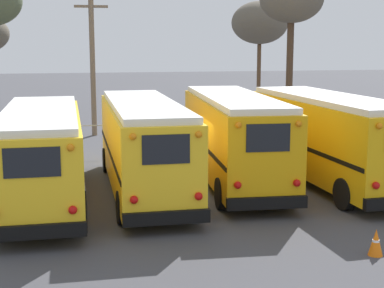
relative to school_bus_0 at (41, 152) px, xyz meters
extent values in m
plane|color=#424247|center=(5.05, 0.40, -1.66)|extent=(160.00, 160.00, 0.00)
cube|color=yellow|center=(0.00, 0.02, -0.06)|extent=(2.51, 9.40, 2.45)
cube|color=white|center=(0.00, 0.02, 1.26)|extent=(2.31, 9.03, 0.20)
cube|color=black|center=(0.03, -4.72, -1.11)|extent=(2.50, 0.21, 0.36)
cube|color=black|center=(0.03, -4.69, 0.61)|extent=(1.35, 0.04, 0.74)
sphere|color=red|center=(0.95, -4.72, -0.62)|extent=(0.22, 0.22, 0.22)
sphere|color=orange|center=(0.95, -4.72, 0.94)|extent=(0.18, 0.18, 0.18)
cube|color=black|center=(-1.24, 0.01, -0.25)|extent=(0.08, 9.20, 0.14)
cube|color=black|center=(1.24, 0.03, -0.25)|extent=(0.08, 9.20, 0.14)
cylinder|color=black|center=(-1.17, 3.41, -1.13)|extent=(0.29, 1.05, 1.05)
cylinder|color=black|center=(1.13, 3.42, -1.13)|extent=(0.29, 1.05, 1.05)
cylinder|color=black|center=(1.17, -3.37, -1.13)|extent=(0.29, 1.05, 1.05)
cube|color=yellow|center=(3.37, 0.70, -0.02)|extent=(2.34, 9.55, 2.61)
cube|color=white|center=(3.37, 0.70, 1.39)|extent=(2.16, 9.16, 0.20)
cube|color=black|center=(3.39, -4.11, -1.14)|extent=(2.35, 0.21, 0.36)
cube|color=black|center=(3.39, -4.08, 0.70)|extent=(1.27, 0.03, 0.78)
sphere|color=red|center=(2.52, -4.12, -0.61)|extent=(0.22, 0.22, 0.22)
sphere|color=orange|center=(2.52, -4.12, 1.07)|extent=(0.18, 0.18, 0.18)
sphere|color=red|center=(4.25, -4.11, -0.61)|extent=(0.22, 0.22, 0.22)
sphere|color=orange|center=(4.25, -4.11, 1.07)|extent=(0.18, 0.18, 0.18)
cube|color=black|center=(2.20, 0.70, -0.21)|extent=(0.06, 9.35, 0.14)
cube|color=black|center=(4.53, 0.71, -0.21)|extent=(0.06, 9.35, 0.14)
cylinder|color=black|center=(2.28, 4.17, -1.18)|extent=(0.28, 0.96, 0.95)
cylinder|color=black|center=(4.43, 4.18, -1.18)|extent=(0.28, 0.96, 0.95)
cylinder|color=black|center=(2.31, -2.77, -1.18)|extent=(0.28, 0.96, 0.95)
cylinder|color=black|center=(4.45, -2.76, -1.18)|extent=(0.28, 0.96, 0.95)
cube|color=#E5A00C|center=(6.74, 1.36, 0.03)|extent=(2.88, 9.37, 2.69)
cube|color=white|center=(6.74, 1.36, 1.48)|extent=(2.67, 8.99, 0.20)
cube|color=black|center=(6.46, -3.30, -1.13)|extent=(2.39, 0.34, 0.36)
cube|color=black|center=(6.46, -3.27, 0.77)|extent=(1.28, 0.11, 0.81)
sphere|color=red|center=(5.58, -3.26, -0.57)|extent=(0.22, 0.22, 0.22)
sphere|color=orange|center=(5.58, -3.26, 1.16)|extent=(0.18, 0.18, 0.18)
sphere|color=red|center=(7.33, -3.36, -0.57)|extent=(0.22, 0.22, 0.22)
sphere|color=orange|center=(7.33, -3.36, 1.16)|extent=(0.18, 0.18, 0.18)
cube|color=black|center=(5.56, 1.43, -0.17)|extent=(0.56, 9.04, 0.14)
cube|color=black|center=(7.91, 1.29, -0.17)|extent=(0.56, 9.04, 0.14)
cylinder|color=black|center=(5.85, 4.74, -1.16)|extent=(0.34, 1.01, 0.99)
cylinder|color=black|center=(8.02, 4.61, -1.16)|extent=(0.34, 1.01, 0.99)
cylinder|color=black|center=(5.45, -1.90, -1.16)|extent=(0.34, 1.01, 0.99)
cylinder|color=black|center=(7.62, -2.02, -1.16)|extent=(0.34, 1.01, 0.99)
cube|color=#EAAA0F|center=(10.10, 0.66, 0.03)|extent=(2.92, 9.42, 2.67)
cube|color=white|center=(10.10, 0.66, 1.46)|extent=(2.71, 9.04, 0.20)
sphere|color=red|center=(9.44, -4.09, -0.57)|extent=(0.22, 0.22, 0.22)
sphere|color=orange|center=(9.44, -4.09, 1.14)|extent=(0.18, 0.18, 0.18)
cube|color=black|center=(8.88, 0.59, -0.17)|extent=(0.50, 9.11, 0.14)
cube|color=black|center=(11.33, 0.72, -0.17)|extent=(0.50, 9.11, 0.14)
cylinder|color=black|center=(8.79, 3.94, -1.16)|extent=(0.33, 1.02, 1.00)
cylinder|color=black|center=(11.06, 4.06, -1.16)|extent=(0.33, 1.02, 1.00)
cylinder|color=black|center=(9.14, -2.75, -1.16)|extent=(0.33, 1.02, 1.00)
cylinder|color=#75604C|center=(2.18, 13.65, 2.31)|extent=(0.28, 0.28, 7.94)
cube|color=#75604C|center=(2.18, 13.65, 5.33)|extent=(1.80, 0.14, 0.14)
cylinder|color=#473323|center=(13.63, 13.95, 1.62)|extent=(0.40, 0.40, 6.55)
cylinder|color=brown|center=(14.17, 21.44, 1.02)|extent=(0.29, 0.29, 5.35)
ellipsoid|color=#5B5447|center=(14.17, 21.44, 4.79)|extent=(4.00, 4.00, 3.00)
cylinder|color=#939399|center=(-1.41, 7.60, -0.96)|extent=(0.06, 0.06, 1.40)
cylinder|color=#939399|center=(1.17, 7.60, -0.96)|extent=(0.06, 0.06, 1.40)
cylinder|color=#939399|center=(3.76, 7.60, -0.96)|extent=(0.06, 0.06, 1.40)
cylinder|color=#939399|center=(6.34, 7.60, -0.96)|extent=(0.06, 0.06, 1.40)
cylinder|color=#939399|center=(8.93, 7.60, -0.96)|extent=(0.06, 0.06, 1.40)
cylinder|color=#939399|center=(11.52, 7.60, -0.96)|extent=(0.06, 0.06, 1.40)
cylinder|color=#939399|center=(14.10, 7.60, -0.96)|extent=(0.06, 0.06, 1.40)
cylinder|color=#939399|center=(5.05, 7.60, -0.26)|extent=(18.10, 0.04, 0.04)
cone|color=orange|center=(8.13, -6.54, -1.33)|extent=(0.36, 0.36, 0.66)
cylinder|color=white|center=(8.13, -6.54, -1.29)|extent=(0.17, 0.17, 0.07)
camera|label=1|loc=(1.03, -19.00, 3.48)|focal=55.00mm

